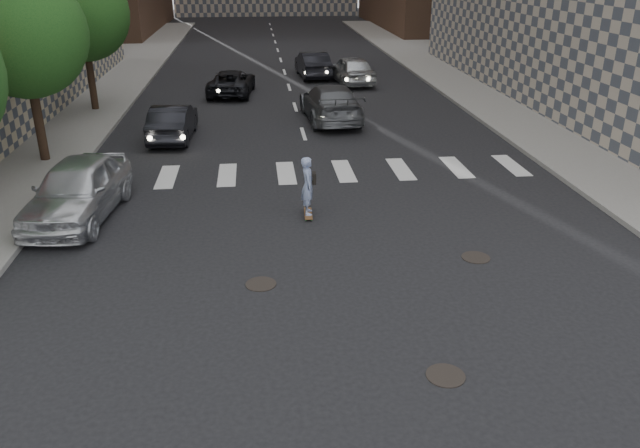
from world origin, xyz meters
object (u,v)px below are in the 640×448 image
at_px(traffic_car_b, 331,103).
at_px(tree_c, 83,9).
at_px(traffic_car_c, 232,82).
at_px(traffic_car_e, 313,64).
at_px(traffic_car_a, 173,122).
at_px(skateboarder, 308,186).
at_px(traffic_car_d, 351,70).
at_px(silver_sedan, 77,190).
at_px(tree_b, 24,28).

bearing_deg(traffic_car_b, tree_c, -18.79).
xyz_separation_m(traffic_car_c, traffic_car_e, (4.77, 4.70, 0.11)).
distance_m(traffic_car_a, traffic_car_c, 8.81).
distance_m(skateboarder, traffic_car_e, 22.06).
distance_m(traffic_car_b, traffic_car_d, 8.86).
distance_m(traffic_car_a, traffic_car_e, 14.95).
distance_m(traffic_car_a, traffic_car_b, 7.08).
height_order(traffic_car_c, traffic_car_e, traffic_car_e).
distance_m(silver_sedan, traffic_car_e, 23.02).
relative_size(tree_c, traffic_car_c, 1.42).
bearing_deg(skateboarder, traffic_car_c, 101.18).
bearing_deg(silver_sedan, traffic_car_e, 74.64).
relative_size(silver_sedan, traffic_car_e, 1.06).
xyz_separation_m(traffic_car_b, traffic_car_c, (-4.54, 6.18, -0.16)).
height_order(skateboarder, traffic_car_e, skateboarder).
bearing_deg(traffic_car_d, traffic_car_c, 12.08).
xyz_separation_m(silver_sedan, traffic_car_d, (10.64, 19.03, -0.03)).
bearing_deg(tree_c, silver_sedan, -79.65).
distance_m(tree_c, traffic_car_a, 7.86).
bearing_deg(skateboarder, traffic_car_e, 86.97).
bearing_deg(traffic_car_a, traffic_car_d, -126.90).
bearing_deg(tree_b, traffic_car_d, 46.04).
bearing_deg(traffic_car_b, traffic_car_a, 16.14).
relative_size(tree_c, skateboarder, 3.75).
height_order(skateboarder, traffic_car_a, skateboarder).
xyz_separation_m(traffic_car_b, traffic_car_e, (0.23, 10.89, -0.05)).
height_order(silver_sedan, traffic_car_d, silver_sedan).
xyz_separation_m(tree_c, traffic_car_c, (6.31, 3.19, -4.00)).
bearing_deg(tree_b, traffic_car_e, 55.11).
bearing_deg(skateboarder, tree_b, 148.45).
distance_m(silver_sedan, traffic_car_c, 17.08).
bearing_deg(traffic_car_e, traffic_car_b, 84.59).
bearing_deg(traffic_car_c, traffic_car_d, -154.11).
xyz_separation_m(silver_sedan, traffic_car_b, (8.40, 10.46, -0.03)).
bearing_deg(traffic_car_b, traffic_car_c, -57.09).
bearing_deg(traffic_car_e, skateboarder, 80.06).
relative_size(tree_b, traffic_car_b, 1.19).
relative_size(tree_b, traffic_car_d, 1.40).
relative_size(skateboarder, traffic_car_c, 0.38).
xyz_separation_m(tree_b, traffic_car_e, (11.09, 15.90, -3.89)).
distance_m(tree_b, silver_sedan, 7.08).
relative_size(traffic_car_b, traffic_car_d, 1.18).
bearing_deg(tree_b, traffic_car_a, 32.31).
height_order(traffic_car_b, traffic_car_c, traffic_car_b).
relative_size(traffic_car_c, traffic_car_d, 0.99).
bearing_deg(traffic_car_e, tree_c, 31.27).
height_order(skateboarder, traffic_car_c, skateboarder).
xyz_separation_m(tree_b, silver_sedan, (2.45, -5.44, -3.81)).
distance_m(skateboarder, traffic_car_d, 20.08).
relative_size(tree_b, traffic_car_c, 1.42).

